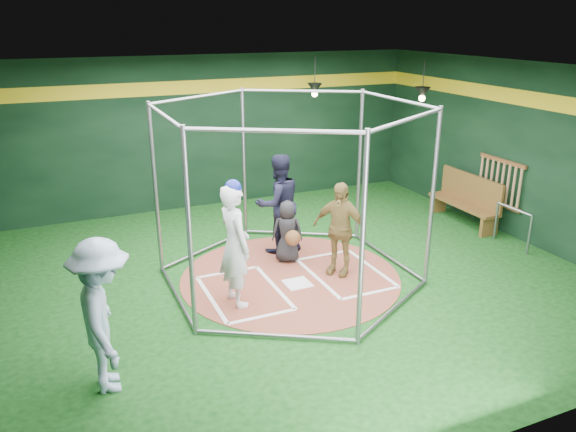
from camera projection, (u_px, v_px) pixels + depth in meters
name	position (u px, v px, depth m)	size (l,w,h in m)	color
room_shell	(290.00, 180.00, 9.18)	(10.10, 9.10, 3.53)	#0C380D
clay_disc	(290.00, 277.00, 9.76)	(3.80, 3.80, 0.01)	brown
home_plate	(297.00, 283.00, 9.49)	(0.43, 0.43, 0.01)	white
batter_box_left	(243.00, 293.00, 9.18)	(1.17, 1.77, 0.01)	white
batter_box_right	(345.00, 273.00, 9.90)	(1.17, 1.77, 0.01)	white
batting_cage	(290.00, 195.00, 9.26)	(4.05, 4.67, 3.00)	gray
bat_rack	(500.00, 182.00, 11.62)	(0.07, 1.25, 0.98)	brown
pendant_lamp_near	(315.00, 89.00, 12.79)	(0.34, 0.34, 0.90)	black
pendant_lamp_far	(422.00, 93.00, 12.09)	(0.34, 0.34, 0.90)	black
batter_figure	(235.00, 244.00, 8.56)	(0.54, 0.76, 2.01)	silver
visitor_leopard	(339.00, 229.00, 9.64)	(0.97, 0.40, 1.66)	tan
catcher_figure	(288.00, 232.00, 10.21)	(0.66, 0.67, 1.15)	black
umpire	(278.00, 204.00, 10.55)	(0.92, 0.72, 1.90)	black
bystander_blue	(104.00, 316.00, 6.58)	(1.24, 0.71, 1.92)	#A9C2DF
dugout_bench	(467.00, 199.00, 12.18)	(0.43, 1.86, 1.09)	brown
steel_railing	(513.00, 221.00, 10.92)	(0.05, 0.93, 0.80)	gray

